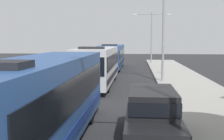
# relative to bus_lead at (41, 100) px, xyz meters

# --- Properties ---
(bus_lead) EXTENTS (2.58, 10.88, 3.21)m
(bus_lead) POSITION_rel_bus_lead_xyz_m (0.00, 0.00, 0.00)
(bus_lead) COLOR #284C8C
(bus_lead) RESTS_ON ground_plane
(bus_second_in_line) EXTENTS (2.58, 10.69, 3.21)m
(bus_second_in_line) POSITION_rel_bus_lead_xyz_m (-0.00, 13.60, -0.00)
(bus_second_in_line) COLOR silver
(bus_second_in_line) RESTS_ON ground_plane
(bus_middle) EXTENTS (2.58, 12.17, 3.21)m
(bus_middle) POSITION_rel_bus_lead_xyz_m (0.00, 27.05, 0.00)
(bus_middle) COLOR #284C8C
(bus_middle) RESTS_ON ground_plane
(white_suv) EXTENTS (1.86, 4.92, 1.90)m
(white_suv) POSITION_rel_bus_lead_xyz_m (3.70, 0.98, -0.66)
(white_suv) COLOR black
(white_suv) RESTS_ON ground_plane
(streetlamp_mid) EXTENTS (5.90, 0.28, 7.64)m
(streetlamp_mid) POSITION_rel_bus_lead_xyz_m (5.40, 15.49, 3.19)
(streetlamp_mid) COLOR gray
(streetlamp_mid) RESTS_ON sidewalk
(streetlamp_far) EXTENTS (5.70, 0.28, 7.71)m
(streetlamp_far) POSITION_rel_bus_lead_xyz_m (5.40, 34.41, 3.21)
(streetlamp_far) COLOR gray
(streetlamp_far) RESTS_ON sidewalk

